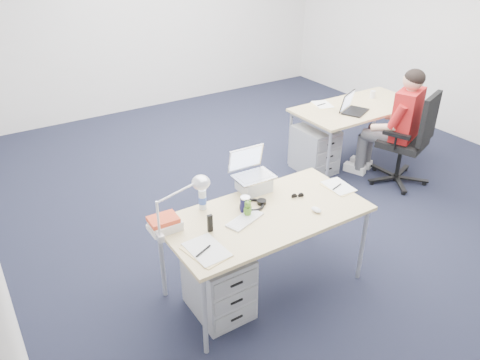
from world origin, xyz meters
The scene contains 24 objects.
floor centered at (0.00, 0.00, 0.00)m, with size 7.00×7.00×0.00m, color black.
room centered at (0.00, 0.00, 1.71)m, with size 6.02×7.02×2.80m.
desk_near centered at (-1.16, -1.13, 0.68)m, with size 1.60×0.80×0.73m.
desk_far centered at (1.18, 0.22, 0.68)m, with size 1.60×0.80×0.73m.
office_chair centered at (1.24, -0.51, 0.31)m, with size 0.90×0.90×1.11m.
seated_person centered at (1.18, -0.33, 0.67)m, with size 0.60×0.80×1.33m.
drawer_pedestal_near centered at (-1.61, -1.16, 0.28)m, with size 0.40×0.50×0.55m, color #A8ABAD.
drawer_pedestal_far centered at (0.58, 0.27, 0.28)m, with size 0.40×0.50×0.55m, color #A8ABAD.
silver_laptop centered at (-1.04, -0.78, 0.90)m, with size 0.32×0.26×0.34m, color silver, non-canonical shape.
wireless_keyboard centered at (-1.35, -1.12, 0.74)m, with size 0.31×0.13×0.02m, color white.
computer_mouse centered at (-0.81, -1.32, 0.75)m, with size 0.06×0.09×0.03m, color white.
headphones centered at (-1.19, -0.99, 0.75)m, with size 0.23×0.18×0.04m, color black, non-canonical shape.
can_koozie centered at (-1.28, -1.02, 0.79)m, with size 0.08×0.08×0.13m, color #15133E.
water_bottle centered at (-1.54, -0.81, 0.83)m, with size 0.06×0.06×0.20m, color silver.
bear_figurine centered at (-1.30, -1.09, 0.80)m, with size 0.07×0.05×0.13m, color #3A7A20, non-canonical shape.
book_stack centered at (-1.91, -0.91, 0.78)m, with size 0.23×0.17×0.10m, color silver.
cordless_phone centered at (-1.64, -1.11, 0.80)m, with size 0.04×0.02×0.14m, color black.
papers_left centered at (-1.78, -1.30, 0.74)m, with size 0.22×0.32×0.01m, color #EFD38A.
papers_right centered at (-0.41, -1.14, 0.73)m, with size 0.19×0.27×0.01m, color #EFD38A.
sunglasses centered at (-0.80, -1.07, 0.74)m, with size 0.11×0.05×0.02m, color black, non-canonical shape.
desk_lamp centered at (-1.86, -1.01, 0.95)m, with size 0.39×0.14×0.44m, color silver, non-canonical shape.
dark_laptop centered at (1.00, 0.08, 0.85)m, with size 0.33×0.32×0.24m, color black, non-canonical shape.
far_cup centered at (1.55, 0.33, 0.78)m, with size 0.07×0.07×0.09m, color white.
far_papers centered at (0.83, 0.47, 0.73)m, with size 0.19×0.28×0.01m, color white.
Camera 1 is at (-2.96, -3.58, 2.71)m, focal length 35.00 mm.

